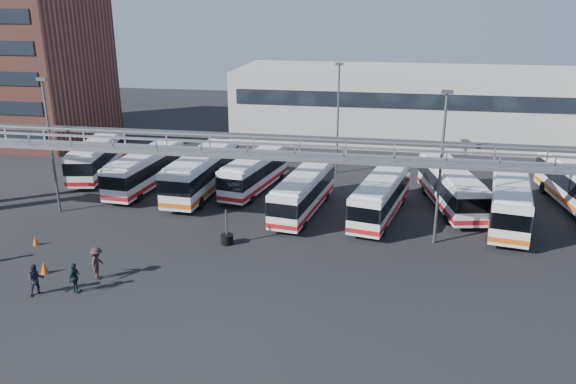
% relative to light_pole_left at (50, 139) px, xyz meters
% --- Properties ---
extents(ground, '(140.00, 140.00, 0.00)m').
position_rel_light_pole_left_xyz_m(ground, '(16.00, -8.00, -5.73)').
color(ground, black).
rests_on(ground, ground).
extents(gantry, '(51.40, 5.15, 7.10)m').
position_rel_light_pole_left_xyz_m(gantry, '(16.00, -2.13, -0.22)').
color(gantry, gray).
rests_on(gantry, ground).
extents(apartment_building, '(18.00, 15.00, 16.00)m').
position_rel_light_pole_left_xyz_m(apartment_building, '(-18.00, 22.00, 2.27)').
color(apartment_building, brown).
rests_on(apartment_building, ground).
extents(warehouse, '(42.00, 14.00, 8.00)m').
position_rel_light_pole_left_xyz_m(warehouse, '(28.00, 30.00, -1.73)').
color(warehouse, '#9E9E99').
rests_on(warehouse, ground).
extents(light_pole_left, '(0.70, 0.35, 10.21)m').
position_rel_light_pole_left_xyz_m(light_pole_left, '(0.00, 0.00, 0.00)').
color(light_pole_left, '#4C4F54').
rests_on(light_pole_left, ground).
extents(light_pole_mid, '(0.70, 0.35, 10.21)m').
position_rel_light_pole_left_xyz_m(light_pole_mid, '(28.00, -1.00, 0.00)').
color(light_pole_mid, '#4C4F54').
rests_on(light_pole_mid, ground).
extents(light_pole_back, '(0.70, 0.35, 10.21)m').
position_rel_light_pole_left_xyz_m(light_pole_back, '(20.00, 14.00, 0.00)').
color(light_pole_back, '#4C4F54').
rests_on(light_pole_back, ground).
extents(bus_1, '(4.39, 10.93, 3.24)m').
position_rel_light_pole_left_xyz_m(bus_1, '(-1.66, 9.38, -3.94)').
color(bus_1, silver).
rests_on(bus_1, ground).
extents(bus_2, '(3.25, 10.64, 3.18)m').
position_rel_light_pole_left_xyz_m(bus_2, '(4.27, 6.52, -3.97)').
color(bus_2, silver).
rests_on(bus_2, ground).
extents(bus_3, '(3.26, 11.61, 3.49)m').
position_rel_light_pole_left_xyz_m(bus_3, '(9.49, 6.08, -3.80)').
color(bus_3, silver).
rests_on(bus_3, ground).
extents(bus_4, '(4.15, 10.26, 3.04)m').
position_rel_light_pole_left_xyz_m(bus_4, '(13.66, 7.74, -4.05)').
color(bus_4, silver).
rests_on(bus_4, ground).
extents(bus_5, '(3.74, 10.23, 3.04)m').
position_rel_light_pole_left_xyz_m(bus_5, '(18.48, 2.97, -4.05)').
color(bus_5, silver).
rests_on(bus_5, ground).
extents(bus_6, '(4.44, 10.50, 3.11)m').
position_rel_light_pole_left_xyz_m(bus_6, '(24.30, 3.09, -4.01)').
color(bus_6, silver).
rests_on(bus_6, ground).
extents(bus_7, '(4.47, 10.77, 3.19)m').
position_rel_light_pole_left_xyz_m(bus_7, '(29.58, 6.14, -3.96)').
color(bus_7, silver).
rests_on(bus_7, ground).
extents(bus_8, '(4.36, 11.25, 3.33)m').
position_rel_light_pole_left_xyz_m(bus_8, '(33.45, 3.46, -3.88)').
color(bus_8, silver).
rests_on(bus_8, ground).
extents(pedestrian_b, '(1.12, 1.12, 1.83)m').
position_rel_light_pole_left_xyz_m(pedestrian_b, '(6.01, -12.11, -4.81)').
color(pedestrian_b, '#23202D').
rests_on(pedestrian_b, ground).
extents(pedestrian_c, '(0.91, 1.36, 1.96)m').
position_rel_light_pole_left_xyz_m(pedestrian_c, '(8.37, -9.72, -4.75)').
color(pedestrian_c, '#322221').
rests_on(pedestrian_c, ground).
extents(pedestrian_d, '(0.47, 1.04, 1.75)m').
position_rel_light_pole_left_xyz_m(pedestrian_d, '(7.93, -11.47, -4.85)').
color(pedestrian_d, black).
rests_on(pedestrian_d, ground).
extents(cone_left, '(0.60, 0.60, 0.76)m').
position_rel_light_pole_left_xyz_m(cone_left, '(4.87, -9.68, -5.35)').
color(cone_left, '#D34A0B').
rests_on(cone_left, ground).
extents(cone_right, '(0.51, 0.51, 0.62)m').
position_rel_light_pole_left_xyz_m(cone_right, '(1.91, -6.05, -5.42)').
color(cone_right, '#D34A0B').
rests_on(cone_right, ground).
extents(tire_stack, '(0.85, 0.85, 2.42)m').
position_rel_light_pole_left_xyz_m(tire_stack, '(14.38, -3.63, -5.32)').
color(tire_stack, black).
rests_on(tire_stack, ground).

